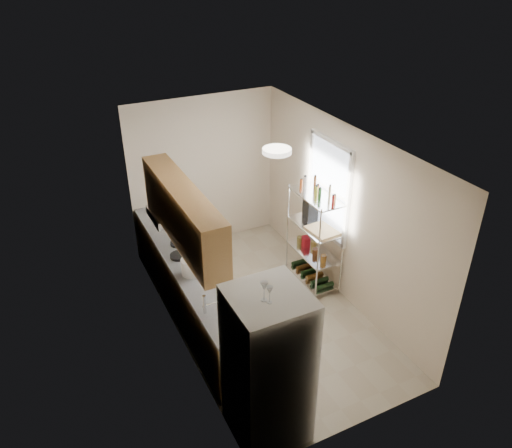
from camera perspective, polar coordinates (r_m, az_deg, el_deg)
The scene contains 16 objects.
room at distance 6.59m, azimuth 0.93°, elevation -1.11°, with size 2.52×4.42×2.62m.
counter_run at distance 7.10m, azimuth -7.42°, elevation -7.04°, with size 0.63×3.51×0.90m.
upper_cabinets at distance 6.07m, azimuth -8.37°, elevation 1.20°, with size 0.33×2.20×0.72m, color #AF844A.
range_hood at distance 6.96m, azimuth -9.84°, elevation 1.07°, with size 0.50×0.60×0.12m, color #B7BABC.
window at distance 7.30m, azimuth 8.29°, elevation 4.05°, with size 0.06×1.00×1.46m, color white.
bakers_rack at distance 7.35m, azimuth 6.85°, elevation 0.46°, with size 0.45×0.90×1.73m.
ceiling_dome at distance 5.79m, azimuth 2.41°, elevation 8.36°, with size 0.34×0.34×0.06m, color white.
refrigerator at distance 5.26m, azimuth 1.34°, elevation -16.00°, with size 0.75×0.75×1.82m, color silver.
wine_glass_a at distance 4.54m, azimuth 0.94°, elevation -7.70°, with size 0.07×0.07×0.20m, color silver, non-canonical shape.
wine_glass_b at distance 4.52m, azimuth 1.56°, elevation -8.09°, with size 0.06×0.06×0.18m, color silver, non-canonical shape.
rice_cooker at distance 6.51m, azimuth -7.37°, elevation -4.82°, with size 0.27×0.27×0.22m, color white.
frying_pan_large at distance 6.91m, azimuth -8.82°, elevation -3.60°, with size 0.24×0.24×0.04m, color black.
frying_pan_small at distance 7.18m, azimuth -8.92°, elevation -2.18°, with size 0.22×0.22×0.04m, color black.
cutting_board at distance 7.25m, azimuth 7.59°, elevation -0.75°, with size 0.35×0.45×0.03m, color tan.
espresso_machine at distance 7.63m, azimuth 6.25°, elevation 2.06°, with size 0.17×0.25×0.29m, color black.
storage_bag at distance 7.72m, azimuth 5.71°, elevation -1.99°, with size 0.10×0.13×0.15m, color #A81420.
Camera 1 is at (-2.61, -5.02, 4.68)m, focal length 35.00 mm.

